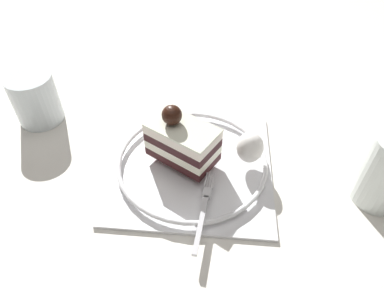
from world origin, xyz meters
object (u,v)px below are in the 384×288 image
Objects in this scene: fork at (204,208)px; drink_glass_far at (36,101)px; cake_slice at (182,140)px; dessert_plate at (192,163)px; whipped_cream_dollop at (250,147)px.

fork is 1.48× the size of drink_glass_far.
drink_glass_far is at bearing -103.61° from cake_slice.
cake_slice is 0.26m from drink_glass_far.
dessert_plate is at bearing -160.21° from fork.
drink_glass_far is at bearing -116.38° from fork.
cake_slice is at bearing 76.39° from drink_glass_far.
drink_glass_far reaches higher than whipped_cream_dollop.
fork is 0.33m from drink_glass_far.
dessert_plate is 2.02× the size of fork.
cake_slice reaches higher than fork.
whipped_cream_dollop is (-0.01, 0.09, -0.01)m from cake_slice.
whipped_cream_dollop is at bearing 81.56° from drink_glass_far.
drink_glass_far is (-0.06, -0.25, -0.01)m from cake_slice.
cake_slice reaches higher than drink_glass_far.
drink_glass_far is (-0.05, -0.35, -0.00)m from whipped_cream_dollop.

